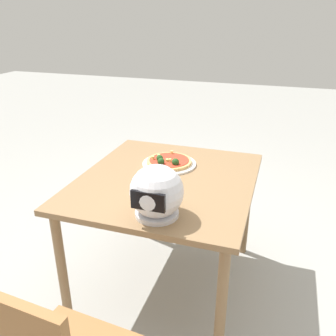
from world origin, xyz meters
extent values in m
plane|color=#9E9E99|center=(0.00, 0.00, 0.00)|extent=(14.00, 14.00, 0.00)
cube|color=olive|center=(0.00, 0.00, 0.71)|extent=(0.95, 1.06, 0.03)
cylinder|color=olive|center=(-0.41, -0.47, 0.35)|extent=(0.05, 0.05, 0.69)
cylinder|color=olive|center=(0.41, -0.47, 0.35)|extent=(0.05, 0.05, 0.69)
cylinder|color=olive|center=(-0.41, 0.47, 0.35)|extent=(0.05, 0.05, 0.69)
cylinder|color=olive|center=(0.41, 0.47, 0.35)|extent=(0.05, 0.05, 0.69)
cylinder|color=white|center=(0.04, -0.18, 0.73)|extent=(0.32, 0.32, 0.01)
cylinder|color=tan|center=(0.04, -0.18, 0.75)|extent=(0.27, 0.27, 0.02)
cylinder|color=red|center=(0.04, -0.18, 0.76)|extent=(0.24, 0.24, 0.00)
sphere|color=#234C1E|center=(-0.01, -0.13, 0.77)|extent=(0.04, 0.04, 0.04)
sphere|color=#234C1E|center=(0.10, -0.16, 0.77)|extent=(0.04, 0.04, 0.04)
sphere|color=#234C1E|center=(0.07, -0.11, 0.77)|extent=(0.04, 0.04, 0.04)
cylinder|color=#E0D172|center=(0.05, -0.16, 0.76)|extent=(0.02, 0.02, 0.01)
cylinder|color=#E0D172|center=(0.03, -0.16, 0.77)|extent=(0.02, 0.02, 0.02)
cylinder|color=#E0D172|center=(0.14, -0.16, 0.77)|extent=(0.02, 0.02, 0.02)
cylinder|color=#E0D172|center=(0.06, -0.29, 0.77)|extent=(0.02, 0.02, 0.02)
cylinder|color=#E0D172|center=(0.12, -0.19, 0.77)|extent=(0.02, 0.02, 0.02)
sphere|color=silver|center=(-0.08, 0.39, 0.85)|extent=(0.24, 0.24, 0.24)
cylinder|color=silver|center=(-0.08, 0.39, 0.73)|extent=(0.20, 0.20, 0.02)
cube|color=black|center=(-0.08, 0.49, 0.85)|extent=(0.15, 0.02, 0.08)
camera|label=1|loc=(-0.57, 1.69, 1.57)|focal=38.16mm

